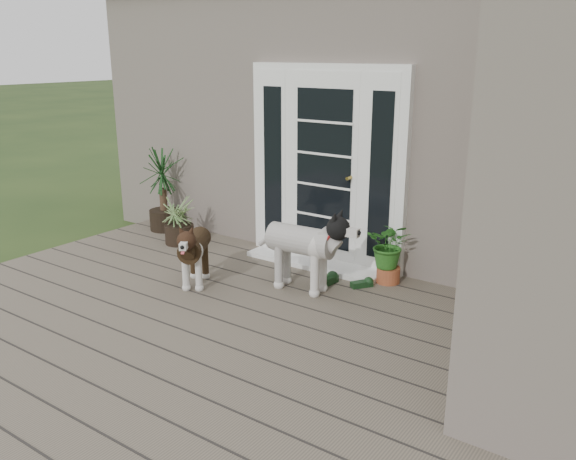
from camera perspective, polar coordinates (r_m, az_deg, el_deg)
The scene contains 14 objects.
deck at distance 5.06m, azimuth -8.06°, elevation -10.79°, with size 6.20×4.60×0.12m, color #6B5B4C.
house_main at distance 8.15m, azimuth 12.66°, elevation 10.48°, with size 7.40×4.00×3.10m, color #665E54.
door_unit at distance 6.48m, azimuth 3.64°, elevation 6.13°, with size 1.90×0.14×2.15m, color white.
door_step at distance 6.59m, azimuth 2.56°, elevation -3.14°, with size 1.60×0.40×0.05m, color white.
brindle_dog at distance 6.03m, azimuth -8.90°, elevation -2.45°, with size 0.31×0.73×0.61m, color #352413, non-canonical shape.
white_dog at distance 5.80m, azimuth 1.27°, elevation -2.30°, with size 0.38×0.89×0.75m, color silver, non-canonical shape.
spider_plant at distance 7.35m, azimuth -10.45°, elevation 1.08°, with size 0.59×0.59×0.63m, color #7B9058, non-canonical shape.
yucca at distance 7.92m, azimuth -11.92°, elevation 3.74°, with size 0.73×0.73×1.06m, color #113418, non-canonical shape.
herb_a at distance 6.10m, azimuth 9.68°, elevation -2.45°, with size 0.45×0.45×0.57m, color #1E601B.
herb_b at distance 5.76m, azimuth 18.16°, elevation -4.01°, with size 0.41×0.41×0.61m, color #195A1B.
herb_c at distance 5.65m, azimuth 23.45°, elevation -5.43°, with size 0.34×0.34×0.54m, color #244F16.
sapling at distance 4.63m, azimuth 22.59°, elevation -3.73°, with size 0.44×0.44×1.50m, color #1A5D1F, non-canonical shape.
clog_left at distance 6.05m, azimuth 3.73°, elevation -4.80°, with size 0.15×0.31×0.09m, color #153417, non-canonical shape.
clog_right at distance 6.02m, azimuth 7.09°, elevation -5.09°, with size 0.12×0.26×0.08m, color black, non-canonical shape.
Camera 1 is at (3.13, -2.82, 2.39)m, focal length 37.05 mm.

